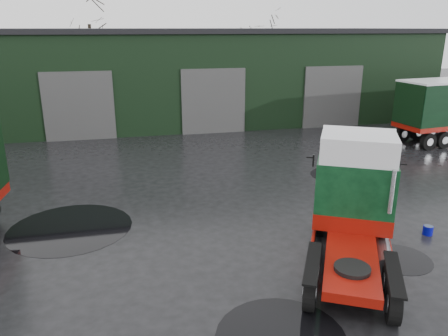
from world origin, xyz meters
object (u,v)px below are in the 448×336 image
(tree_back_b, at_px, (260,55))
(tree_back_a, at_px, (91,46))
(wash_bucket, at_px, (428,230))
(hero_tractor, at_px, (355,211))
(warehouse, at_px, (197,73))

(tree_back_b, bearing_deg, tree_back_a, 180.00)
(wash_bucket, bearing_deg, hero_tractor, -157.64)
(hero_tractor, bearing_deg, tree_back_b, 104.78)
(hero_tractor, distance_m, wash_bucket, 4.18)
(hero_tractor, relative_size, tree_back_b, 0.77)
(hero_tractor, xyz_separation_m, wash_bucket, (3.56, 1.46, -1.64))
(warehouse, xyz_separation_m, tree_back_b, (8.00, 10.00, 0.59))
(warehouse, distance_m, tree_back_b, 12.82)
(wash_bucket, xyz_separation_m, tree_back_b, (4.11, 31.54, 3.60))
(tree_back_a, distance_m, tree_back_b, 16.03)
(tree_back_a, xyz_separation_m, tree_back_b, (16.00, 0.00, -1.00))
(warehouse, distance_m, tree_back_a, 12.90)
(hero_tractor, height_order, tree_back_a, tree_back_a)
(warehouse, bearing_deg, wash_bucket, -79.76)
(tree_back_a, bearing_deg, hero_tractor, -75.84)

